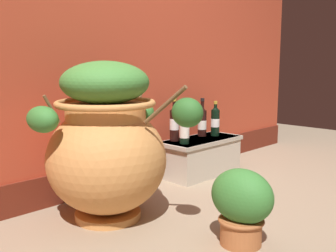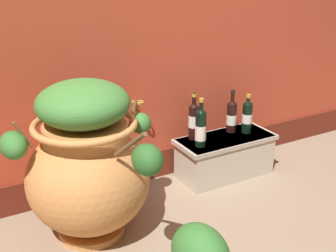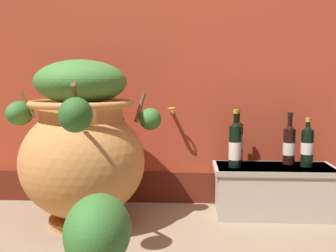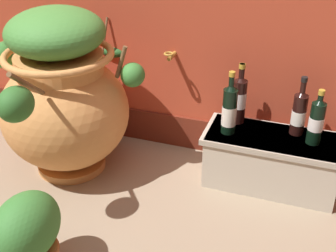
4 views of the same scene
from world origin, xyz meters
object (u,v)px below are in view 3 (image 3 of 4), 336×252
object	(u,v)px
wine_bottle_back	(289,143)
potted_shrub	(98,242)
terracotta_urn	(82,146)
wine_bottle_middle	(307,145)
wine_bottle_right	(237,139)
wine_bottle_left	(235,144)

from	to	relation	value
wine_bottle_back	potted_shrub	distance (m)	1.40
terracotta_urn	potted_shrub	bearing A→B (deg)	-71.27
wine_bottle_middle	wine_bottle_right	bearing A→B (deg)	167.28
wine_bottle_right	potted_shrub	distance (m)	1.24
wine_bottle_middle	wine_bottle_right	distance (m)	0.41
wine_bottle_left	wine_bottle_right	xyz separation A→B (m)	(0.02, 0.13, 0.01)
terracotta_urn	wine_bottle_right	size ratio (longest dim) A/B	3.44
wine_bottle_left	wine_bottle_middle	xyz separation A→B (m)	(0.42, 0.04, -0.01)
wine_bottle_right	wine_bottle_back	distance (m)	0.31
terracotta_urn	wine_bottle_back	world-z (taller)	terracotta_urn
potted_shrub	terracotta_urn	bearing A→B (deg)	108.73
wine_bottle_right	potted_shrub	bearing A→B (deg)	-120.75
terracotta_urn	wine_bottle_middle	bearing A→B (deg)	9.35
terracotta_urn	wine_bottle_middle	size ratio (longest dim) A/B	3.98
terracotta_urn	wine_bottle_right	world-z (taller)	terracotta_urn
wine_bottle_left	wine_bottle_middle	size ratio (longest dim) A/B	1.17
wine_bottle_left	wine_bottle_back	distance (m)	0.35
wine_bottle_middle	terracotta_urn	bearing A→B (deg)	-170.65
wine_bottle_right	wine_bottle_back	size ratio (longest dim) A/B	1.06
wine_bottle_right	terracotta_urn	bearing A→B (deg)	-161.15
terracotta_urn	wine_bottle_left	world-z (taller)	terracotta_urn
wine_bottle_middle	potted_shrub	bearing A→B (deg)	-136.80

